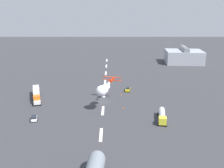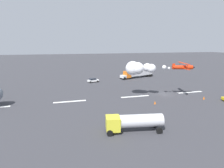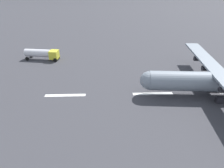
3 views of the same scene
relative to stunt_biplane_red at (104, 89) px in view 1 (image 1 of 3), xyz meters
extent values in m
plane|color=#38383D|center=(-7.30, -0.45, -7.77)|extent=(440.00, 440.00, 0.00)
cube|color=white|center=(-85.68, -0.45, -7.77)|extent=(8.00, 0.90, 0.01)
cube|color=white|center=(-68.26, -0.45, -7.77)|extent=(8.00, 0.90, 0.01)
cube|color=white|center=(-50.85, -0.45, -7.77)|extent=(8.00, 0.90, 0.01)
cube|color=white|center=(-33.43, -0.45, -7.77)|extent=(8.00, 0.90, 0.01)
cube|color=white|center=(-16.01, -0.45, -7.77)|extent=(8.00, 0.90, 0.01)
cube|color=white|center=(1.41, -0.45, -7.77)|extent=(8.00, 0.90, 0.01)
cube|color=white|center=(18.82, -0.45, -7.77)|extent=(8.00, 0.90, 0.01)
sphere|color=gray|center=(35.24, -0.64, -4.68)|extent=(3.60, 3.60, 3.60)
cylinder|color=red|center=(-10.37, 2.85, 0.21)|extent=(5.34, 2.39, 1.05)
cube|color=red|center=(-10.56, 2.91, 0.06)|extent=(2.56, 7.30, 0.12)
cube|color=red|center=(-10.56, 2.91, 1.30)|extent=(2.56, 7.30, 0.12)
cylinder|color=black|center=(-11.24, 0.41, 0.68)|extent=(0.08, 0.08, 1.24)
cylinder|color=black|center=(-9.89, 5.40, 0.68)|extent=(0.08, 0.08, 1.24)
cube|color=red|center=(-8.09, 2.24, 0.66)|extent=(0.70, 0.28, 1.10)
cube|color=red|center=(-8.09, 2.24, 0.26)|extent=(1.10, 2.09, 0.08)
cone|color=black|center=(-13.24, 3.63, 0.21)|extent=(0.91, 1.05, 0.89)
sphere|color=white|center=(-7.17, 1.58, -0.08)|extent=(0.70, 0.70, 0.70)
sphere|color=white|center=(-5.71, 1.62, 0.22)|extent=(1.11, 1.11, 1.11)
sphere|color=white|center=(-2.85, 0.77, 0.06)|extent=(1.63, 1.63, 1.63)
sphere|color=white|center=(-2.29, 1.02, -0.02)|extent=(2.32, 2.32, 2.32)
sphere|color=white|center=(-1.47, 0.35, 0.17)|extent=(2.19, 2.19, 2.19)
sphere|color=white|center=(1.06, -0.01, -0.01)|extent=(3.15, 3.15, 3.15)
sphere|color=white|center=(2.17, -0.84, -0.07)|extent=(3.75, 3.75, 3.75)
cube|color=silver|center=(-3.44, -25.17, -6.67)|extent=(2.27, 2.86, 1.10)
cube|color=orange|center=(-5.35, -25.77, -5.92)|extent=(3.04, 3.10, 2.60)
cube|color=silver|center=(-12.02, -27.85, -5.47)|extent=(11.79, 5.84, 2.80)
cylinder|color=black|center=(-3.62, -23.92, -7.22)|extent=(1.15, 0.66, 1.10)
cylinder|color=black|center=(-16.19, -27.85, -7.22)|extent=(1.15, 0.66, 1.10)
cylinder|color=black|center=(-17.34, -28.21, -7.22)|extent=(1.15, 0.66, 1.10)
cylinder|color=black|center=(-2.87, -26.30, -7.22)|extent=(1.15, 0.66, 1.10)
cylinder|color=black|center=(-15.45, -30.24, -7.22)|extent=(1.15, 0.66, 1.10)
cylinder|color=black|center=(-16.59, -30.59, -7.22)|extent=(1.15, 0.66, 1.10)
cube|color=yellow|center=(12.97, 18.48, -6.17)|extent=(2.55, 2.72, 2.20)
cylinder|color=silver|center=(8.40, 19.20, -5.92)|extent=(7.30, 3.18, 2.10)
cylinder|color=black|center=(13.75, 19.57, -7.27)|extent=(1.04, 0.47, 1.00)
cylinder|color=black|center=(5.89, 20.82, -7.27)|extent=(1.04, 0.47, 1.00)
cylinder|color=black|center=(13.37, 17.20, -7.27)|extent=(1.04, 0.47, 1.00)
cylinder|color=black|center=(5.52, 18.45, -7.27)|extent=(1.04, 0.47, 1.00)
cube|color=white|center=(9.18, -22.58, -7.13)|extent=(4.33, 2.71, 0.65)
cube|color=#1E232D|center=(9.37, -22.53, -6.53)|extent=(2.73, 2.18, 0.55)
cylinder|color=black|center=(8.03, -23.79, -7.45)|extent=(0.67, 0.37, 0.64)
cylinder|color=black|center=(10.76, -23.12, -7.45)|extent=(0.67, 0.37, 0.64)
cylinder|color=black|center=(7.60, -22.04, -7.45)|extent=(0.67, 0.37, 0.64)
cylinder|color=black|center=(10.33, -21.37, -7.45)|extent=(0.67, 0.37, 0.64)
cube|color=yellow|center=(-20.22, 9.87, -7.13)|extent=(4.71, 2.70, 0.65)
cube|color=#1E232D|center=(-20.41, 9.92, -6.53)|extent=(2.95, 2.18, 0.55)
cylinder|color=black|center=(-18.51, 10.42, -7.45)|extent=(0.67, 0.35, 0.64)
cylinder|color=black|center=(-21.54, 11.08, -7.45)|extent=(0.67, 0.35, 0.64)
cylinder|color=black|center=(-18.89, 8.66, -7.45)|extent=(0.67, 0.35, 0.64)
cylinder|color=black|center=(-21.93, 9.32, -7.45)|extent=(0.67, 0.35, 0.64)
cube|color=#9EA3AD|center=(-76.61, 50.16, -3.63)|extent=(18.60, 24.41, 8.27)
cylinder|color=gray|center=(-76.61, 50.16, 1.40)|extent=(16.32, 4.77, 3.60)
cone|color=orange|center=(-14.71, 6.65, -7.40)|extent=(0.44, 0.44, 0.75)
cone|color=orange|center=(-0.64, 6.91, -7.40)|extent=(0.44, 0.44, 0.75)
camera|label=1|loc=(82.72, 2.48, 27.50)|focal=39.66mm
camera|label=2|loc=(20.56, 45.81, 6.37)|focal=30.42mm
camera|label=3|loc=(26.78, -36.36, 13.90)|focal=33.79mm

